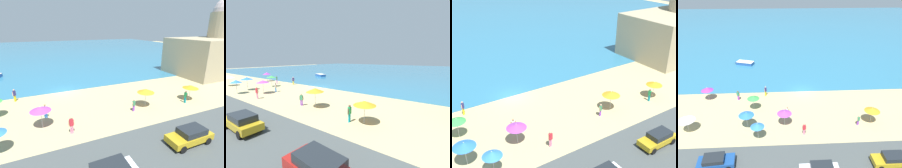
{
  "view_description": "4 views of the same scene",
  "coord_description": "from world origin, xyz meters",
  "views": [
    {
      "loc": [
        -3.48,
        -26.97,
        9.83
      ],
      "look_at": [
        7.51,
        -2.25,
        0.98
      ],
      "focal_mm": 28.0,
      "sensor_mm": 36.0,
      "label": 1
    },
    {
      "loc": [
        21.45,
        -22.62,
        6.05
      ],
      "look_at": [
        4.52,
        0.86,
        0.99
      ],
      "focal_mm": 24.0,
      "sensor_mm": 36.0,
      "label": 2
    },
    {
      "loc": [
        -12.44,
        -31.73,
        17.95
      ],
      "look_at": [
        6.26,
        -3.34,
        1.52
      ],
      "focal_mm": 45.0,
      "sensor_mm": 36.0,
      "label": 3
    },
    {
      "loc": [
        -4.23,
        -35.04,
        19.22
      ],
      "look_at": [
        -2.24,
        1.16,
        1.01
      ],
      "focal_mm": 35.0,
      "sensor_mm": 36.0,
      "label": 4
    }
  ],
  "objects": [
    {
      "name": "sea",
      "position": [
        0.0,
        55.0,
        0.03
      ],
      "size": [
        150.0,
        110.0,
        0.05
      ],
      "primitive_type": "cube",
      "color": "teal",
      "rests_on": "ground_plane"
    },
    {
      "name": "beach_umbrella_1",
      "position": [
        -8.84,
        -10.05,
        2.23
      ],
      "size": [
        2.14,
        2.14,
        2.51
      ],
      "color": "#B2B2B7",
      "rests_on": "ground_plane"
    },
    {
      "name": "bather_2",
      "position": [
        -6.68,
        -1.16,
        1.01
      ],
      "size": [
        0.4,
        0.46,
        1.79
      ],
      "color": "yellow",
      "rests_on": "ground_plane"
    },
    {
      "name": "beach_umbrella_0",
      "position": [
        -16.79,
        -10.41,
        2.02
      ],
      "size": [
        2.3,
        2.3,
        2.36
      ],
      "color": "#B2B2B7",
      "rests_on": "ground_plane"
    },
    {
      "name": "bather_4",
      "position": [
        -3.14,
        -7.75,
        0.95
      ],
      "size": [
        0.56,
        0.29,
        1.69
      ],
      "color": "blue",
      "rests_on": "ground_plane"
    },
    {
      "name": "parked_car_2",
      "position": [
        8.08,
        -17.76,
        0.82
      ],
      "size": [
        4.17,
        1.83,
        1.44
      ],
      "color": "#AE8E1A",
      "rests_on": "coastal_road"
    },
    {
      "name": "bather_0",
      "position": [
        -1.08,
        -12.05,
        1.02
      ],
      "size": [
        0.57,
        0.25,
        1.81
      ],
      "color": "pink",
      "rests_on": "ground_plane"
    },
    {
      "name": "skiff_nearshore",
      "position": [
        -12.26,
        14.09,
        0.42
      ],
      "size": [
        4.57,
        3.0,
        0.74
      ],
      "color": "#275498",
      "rests_on": "sea"
    },
    {
      "name": "bather_5",
      "position": [
        6.82,
        -10.34,
        0.88
      ],
      "size": [
        0.52,
        0.36,
        1.58
      ],
      "color": "purple",
      "rests_on": "ground_plane"
    },
    {
      "name": "beach_umbrella_4",
      "position": [
        8.8,
        -9.86,
        2.19
      ],
      "size": [
        2.17,
        2.17,
        2.5
      ],
      "color": "#B2B2B7",
      "rests_on": "ground_plane"
    },
    {
      "name": "beach_umbrella_3",
      "position": [
        -8.33,
        -5.45,
        2.13
      ],
      "size": [
        1.88,
        1.88,
        2.4
      ],
      "color": "#B2B2B7",
      "rests_on": "ground_plane"
    },
    {
      "name": "bather_3",
      "position": [
        -11.26,
        -2.4,
        0.99
      ],
      "size": [
        0.54,
        0.33,
        1.76
      ],
      "color": "purple",
      "rests_on": "ground_plane"
    },
    {
      "name": "beach_umbrella_5",
      "position": [
        -16.38,
        -1.98,
        2.04
      ],
      "size": [
        2.02,
        2.02,
        2.37
      ],
      "color": "#B2B2B7",
      "rests_on": "ground_plane"
    },
    {
      "name": "ground_plane",
      "position": [
        0.0,
        0.0,
        0.0
      ],
      "size": [
        160.0,
        160.0,
        0.0
      ],
      "primitive_type": "plane",
      "color": "tan"
    },
    {
      "name": "beach_umbrella_6",
      "position": [
        -3.62,
        -9.74,
        2.09
      ],
      "size": [
        2.07,
        2.07,
        2.37
      ],
      "color": "#B2B2B7",
      "rests_on": "ground_plane"
    },
    {
      "name": "beach_umbrella_7",
      "position": [
        -7.15,
        -12.49,
        2.13
      ],
      "size": [
        1.8,
        1.8,
        2.44
      ],
      "color": "#B2B2B7",
      "rests_on": "ground_plane"
    },
    {
      "name": "parked_car_0",
      "position": [
        -11.47,
        -16.94,
        0.79
      ],
      "size": [
        4.16,
        2.21,
        1.37
      ],
      "color": "navy",
      "rests_on": "coastal_road"
    }
  ]
}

